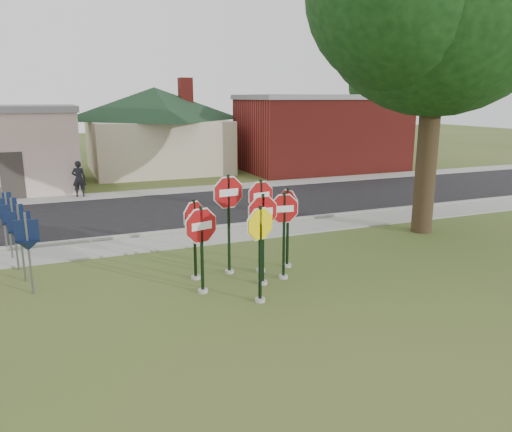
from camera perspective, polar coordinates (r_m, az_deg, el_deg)
name	(u,v)px	position (r m, az deg, el deg)	size (l,w,h in m)	color
ground	(265,300)	(11.77, 1.04, -9.57)	(120.00, 120.00, 0.00)	#3C5620
sidewalk_near	(199,238)	(16.67, -6.52, -2.57)	(60.00, 1.60, 0.06)	gray
road	(169,211)	(20.90, -9.94, 0.58)	(60.00, 7.00, 0.04)	black
sidewalk_far	(149,193)	(25.04, -12.12, 2.62)	(60.00, 1.60, 0.06)	gray
curb	(191,230)	(17.59, -7.42, -1.60)	(60.00, 0.20, 0.14)	gray
stop_sign_center	(263,227)	(12.25, 0.79, -1.23)	(1.10, 0.24, 2.43)	#A2A198
stop_sign_yellow	(260,242)	(11.20, 0.48, -3.00)	(1.00, 0.33, 2.37)	#A2A198
stop_sign_left	(202,238)	(11.82, -6.24, -2.52)	(1.14, 0.31, 2.25)	#A2A198
stop_sign_right	(284,224)	(12.68, 3.22, -0.95)	(1.04, 0.24, 2.38)	#A2A198
stop_sign_back_right	(261,213)	(13.10, 0.56, 0.33)	(1.03, 0.24, 2.62)	#A2A198
stop_sign_back_left	(229,209)	(12.99, -3.15, 0.86)	(1.17, 0.24, 2.79)	#A2A198
stop_sign_far_right	(288,217)	(13.59, 3.65, -0.14)	(0.27, 1.03, 2.33)	#A2A198
stop_sign_far_left	(194,230)	(12.74, -7.05, -1.54)	(0.88, 0.61, 2.21)	#A2A198
route_sign_row	(14,226)	(14.86, -25.94, -1.07)	(1.43, 4.63, 2.00)	#59595E
building_house	(155,113)	(32.57, -11.45, 11.50)	(11.60, 11.60, 6.20)	beige
building_brick	(322,132)	(32.86, 7.51, 9.49)	(10.20, 6.20, 4.75)	maroon
bg_tree_right	(382,85)	(44.56, 14.23, 14.30)	(5.60, 5.60, 8.40)	black
pedestrian	(79,179)	(24.64, -19.58, 4.03)	(0.61, 0.40, 1.69)	black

